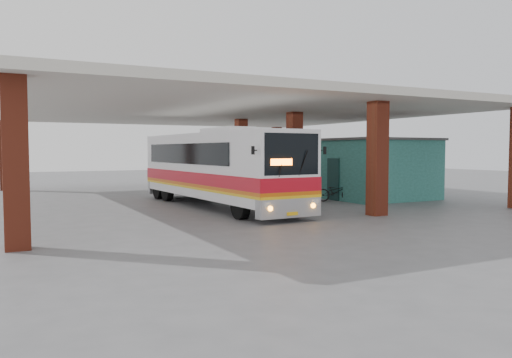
{
  "coord_description": "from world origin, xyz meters",
  "views": [
    {
      "loc": [
        -9.89,
        -17.77,
        2.49
      ],
      "look_at": [
        -0.67,
        0.0,
        1.34
      ],
      "focal_mm": 35.0,
      "sensor_mm": 36.0,
      "label": 1
    }
  ],
  "objects": [
    {
      "name": "ground",
      "position": [
        0.0,
        0.0,
        0.0
      ],
      "size": [
        90.0,
        90.0,
        0.0
      ],
      "primitive_type": "plane",
      "color": "#515154",
      "rests_on": "ground"
    },
    {
      "name": "brick_columns",
      "position": [
        1.43,
        5.0,
        2.17
      ],
      "size": [
        20.1,
        21.6,
        4.35
      ],
      "color": "maroon",
      "rests_on": "ground"
    },
    {
      "name": "canopy_roof",
      "position": [
        0.5,
        6.5,
        4.5
      ],
      "size": [
        21.0,
        23.0,
        0.3
      ],
      "primitive_type": "cube",
      "color": "beige",
      "rests_on": "brick_columns"
    },
    {
      "name": "shop_building",
      "position": [
        7.49,
        4.0,
        1.56
      ],
      "size": [
        5.2,
        8.2,
        3.11
      ],
      "color": "#296659",
      "rests_on": "ground"
    },
    {
      "name": "coach_bus",
      "position": [
        -1.32,
        2.48,
        1.71
      ],
      "size": [
        3.06,
        11.95,
        3.45
      ],
      "rotation": [
        0.0,
        0.0,
        0.05
      ],
      "color": "white",
      "rests_on": "ground"
    },
    {
      "name": "motorcycle",
      "position": [
        4.7,
        1.92,
        0.49
      ],
      "size": [
        1.96,
        1.31,
        0.97
      ],
      "primitive_type": "imported",
      "rotation": [
        0.0,
        0.0,
        1.17
      ],
      "color": "black",
      "rests_on": "ground"
    },
    {
      "name": "pedestrian",
      "position": [
        0.62,
        -1.2,
        0.75
      ],
      "size": [
        0.65,
        0.62,
        1.49
      ],
      "primitive_type": "imported",
      "rotation": [
        0.0,
        0.0,
        3.83
      ],
      "color": "red",
      "rests_on": "ground"
    },
    {
      "name": "red_chair",
      "position": [
        5.09,
        6.16,
        0.33
      ],
      "size": [
        0.42,
        0.42,
        0.72
      ],
      "rotation": [
        0.0,
        0.0,
        0.11
      ],
      "color": "red",
      "rests_on": "ground"
    }
  ]
}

